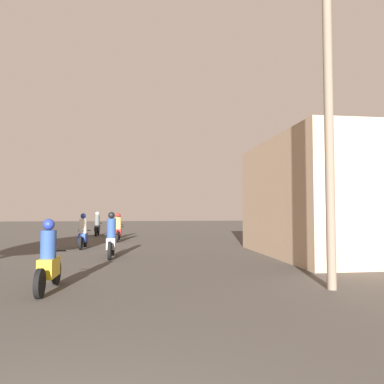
{
  "coord_description": "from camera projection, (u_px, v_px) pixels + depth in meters",
  "views": [
    {
      "loc": [
        0.91,
        -1.9,
        1.69
      ],
      "look_at": [
        3.28,
        15.95,
        2.59
      ],
      "focal_mm": 35.0,
      "sensor_mm": 36.0,
      "label": 1
    }
  ],
  "objects": [
    {
      "name": "motorcycle_blue",
      "position": [
        83.0,
        234.0,
        16.75
      ],
      "size": [
        0.6,
        1.93,
        1.57
      ],
      "rotation": [
        0.0,
        0.0,
        -0.11
      ],
      "color": "black",
      "rests_on": "ground_plane"
    },
    {
      "name": "motorcycle_green",
      "position": [
        119.0,
        228.0,
        23.34
      ],
      "size": [
        0.6,
        1.9,
        1.49
      ],
      "rotation": [
        0.0,
        0.0,
        0.03
      ],
      "color": "black",
      "rests_on": "ground_plane"
    },
    {
      "name": "motorcycle_yellow",
      "position": [
        49.0,
        262.0,
        7.87
      ],
      "size": [
        0.6,
        1.98,
        1.52
      ],
      "rotation": [
        0.0,
        0.0,
        -0.04
      ],
      "color": "black",
      "rests_on": "ground_plane"
    },
    {
      "name": "utility_pole_near",
      "position": [
        329.0,
        110.0,
        8.19
      ],
      "size": [
        1.6,
        0.2,
        7.47
      ],
      "color": "#6B5B4C",
      "rests_on": "ground_plane"
    },
    {
      "name": "motorcycle_red",
      "position": [
        118.0,
        230.0,
        20.62
      ],
      "size": [
        0.6,
        2.03,
        1.57
      ],
      "rotation": [
        0.0,
        0.0,
        -0.08
      ],
      "color": "black",
      "rests_on": "ground_plane"
    },
    {
      "name": "motorcycle_black",
      "position": [
        97.0,
        226.0,
        25.34
      ],
      "size": [
        0.6,
        2.1,
        1.61
      ],
      "rotation": [
        0.0,
        0.0,
        -0.04
      ],
      "color": "black",
      "rests_on": "ground_plane"
    },
    {
      "name": "motorcycle_silver",
      "position": [
        111.0,
        239.0,
        13.4
      ],
      "size": [
        0.6,
        1.99,
        1.64
      ],
      "rotation": [
        0.0,
        0.0,
        0.04
      ],
      "color": "black",
      "rests_on": "ground_plane"
    },
    {
      "name": "building_right_near",
      "position": [
        321.0,
        198.0,
        14.07
      ],
      "size": [
        4.07,
        7.31,
        4.33
      ],
      "color": "tan",
      "rests_on": "ground_plane"
    }
  ]
}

